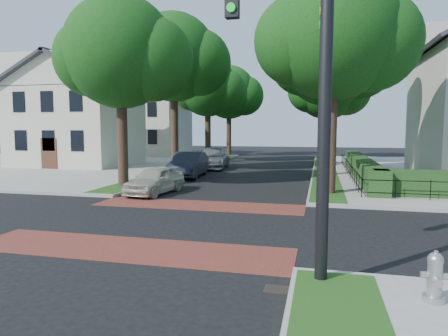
{
  "coord_description": "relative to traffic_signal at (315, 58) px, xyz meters",
  "views": [
    {
      "loc": [
        5.04,
        -12.9,
        3.28
      ],
      "look_at": [
        1.05,
        3.56,
        1.6
      ],
      "focal_mm": 32.0,
      "sensor_mm": 36.0,
      "label": 1
    }
  ],
  "objects": [
    {
      "name": "ground",
      "position": [
        -4.89,
        4.41,
        -4.71
      ],
      "size": [
        120.0,
        120.0,
        0.0
      ],
      "primitive_type": "plane",
      "color": "black",
      "rests_on": "ground"
    },
    {
      "name": "sidewalk_nw",
      "position": [
        -24.39,
        23.41,
        -4.63
      ],
      "size": [
        30.0,
        30.0,
        0.15
      ],
      "primitive_type": "cube",
      "color": "gray",
      "rests_on": "ground"
    },
    {
      "name": "crosswalk_far",
      "position": [
        -4.89,
        7.61,
        -4.7
      ],
      "size": [
        9.0,
        2.2,
        0.01
      ],
      "primitive_type": "cube",
      "color": "maroon",
      "rests_on": "ground"
    },
    {
      "name": "crosswalk_near",
      "position": [
        -4.89,
        1.21,
        -4.7
      ],
      "size": [
        9.0,
        2.2,
        0.01
      ],
      "primitive_type": "cube",
      "color": "maroon",
      "rests_on": "ground"
    },
    {
      "name": "storm_drain",
      "position": [
        -0.59,
        -0.59,
        -4.7
      ],
      "size": [
        0.65,
        0.45,
        0.01
      ],
      "primitive_type": "cube",
      "color": "black",
      "rests_on": "ground"
    },
    {
      "name": "grass_strip_ne",
      "position": [
        0.51,
        23.51,
        -4.55
      ],
      "size": [
        1.6,
        29.8,
        0.02
      ],
      "primitive_type": "cube",
      "color": "#214D16",
      "rests_on": "sidewalk_ne"
    },
    {
      "name": "grass_strip_nw",
      "position": [
        -10.29,
        23.51,
        -4.55
      ],
      "size": [
        1.6,
        29.8,
        0.02
      ],
      "primitive_type": "cube",
      "color": "#214D16",
      "rests_on": "sidewalk_nw"
    },
    {
      "name": "tree_right_near",
      "position": [
        0.72,
        11.65,
        2.92
      ],
      "size": [
        7.75,
        6.67,
        10.66
      ],
      "color": "black",
      "rests_on": "sidewalk_ne"
    },
    {
      "name": "tree_right_mid",
      "position": [
        0.72,
        19.66,
        3.28
      ],
      "size": [
        8.25,
        7.09,
        11.22
      ],
      "color": "black",
      "rests_on": "sidewalk_ne"
    },
    {
      "name": "tree_right_far",
      "position": [
        0.71,
        28.64,
        2.2
      ],
      "size": [
        7.25,
        6.23,
        9.74
      ],
      "color": "black",
      "rests_on": "sidewalk_ne"
    },
    {
      "name": "tree_right_back",
      "position": [
        0.72,
        37.64,
        2.56
      ],
      "size": [
        7.5,
        6.45,
        10.2
      ],
      "color": "black",
      "rests_on": "sidewalk_ne"
    },
    {
      "name": "tree_left_near",
      "position": [
        -10.28,
        11.64,
        2.56
      ],
      "size": [
        7.5,
        6.45,
        10.2
      ],
      "color": "black",
      "rests_on": "sidewalk_nw"
    },
    {
      "name": "tree_left_mid",
      "position": [
        -10.28,
        19.66,
        3.64
      ],
      "size": [
        8.0,
        6.88,
        11.48
      ],
      "color": "black",
      "rests_on": "sidewalk_nw"
    },
    {
      "name": "tree_left_far",
      "position": [
        -10.29,
        28.63,
        2.41
      ],
      "size": [
        7.0,
        6.02,
        9.86
      ],
      "color": "black",
      "rests_on": "sidewalk_nw"
    },
    {
      "name": "tree_left_back",
      "position": [
        -10.28,
        37.65,
        2.7
      ],
      "size": [
        7.75,
        6.66,
        10.44
      ],
      "color": "black",
      "rests_on": "sidewalk_nw"
    },
    {
      "name": "hedge_main_road",
      "position": [
        2.81,
        19.41,
        -3.96
      ],
      "size": [
        1.0,
        18.0,
        1.2
      ],
      "primitive_type": "cube",
      "color": "#143A17",
      "rests_on": "sidewalk_ne"
    },
    {
      "name": "fence_main_road",
      "position": [
        2.01,
        19.41,
        -4.11
      ],
      "size": [
        0.06,
        18.0,
        0.9
      ],
      "primitive_type": null,
      "color": "black",
      "rests_on": "sidewalk_ne"
    },
    {
      "name": "house_left_near",
      "position": [
        -20.38,
        22.41,
        0.33
      ],
      "size": [
        10.0,
        9.0,
        10.14
      ],
      "color": "beige",
      "rests_on": "sidewalk_nw"
    },
    {
      "name": "house_left_far",
      "position": [
        -20.38,
        36.41,
        0.33
      ],
      "size": [
        10.0,
        9.0,
        10.14
      ],
      "color": "beige",
      "rests_on": "sidewalk_nw"
    },
    {
      "name": "traffic_signal",
      "position": [
        0.0,
        0.0,
        0.0
      ],
      "size": [
        2.17,
        2.0,
        8.0
      ],
      "color": "black",
      "rests_on": "sidewalk_se"
    },
    {
      "name": "parked_car_front",
      "position": [
        -7.93,
        10.04,
        -4.02
      ],
      "size": [
        2.11,
        4.23,
        1.38
      ],
      "primitive_type": "imported",
      "rotation": [
        0.0,
        0.0,
        -0.12
      ],
      "color": "beige",
      "rests_on": "ground"
    },
    {
      "name": "parked_car_middle",
      "position": [
        -8.49,
        16.99,
        -3.86
      ],
      "size": [
        2.23,
        5.29,
        1.7
      ],
      "primitive_type": "imported",
      "rotation": [
        0.0,
        0.0,
        0.09
      ],
      "color": "black",
      "rests_on": "ground"
    },
    {
      "name": "parked_car_rear",
      "position": [
        -8.49,
        23.18,
        -3.87
      ],
      "size": [
        2.94,
        5.97,
        1.67
      ],
      "primitive_type": "imported",
      "rotation": [
        0.0,
        0.0,
        0.11
      ],
      "color": "gray",
      "rests_on": "ground"
    },
    {
      "name": "fire_hydrant",
      "position": [
        2.21,
        -0.82,
        -4.11
      ],
      "size": [
        0.48,
        0.47,
        0.95
      ],
      "rotation": [
        0.0,
        0.0,
        0.08
      ],
      "color": "#9E9EA0",
      "rests_on": "sidewalk_se"
    }
  ]
}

